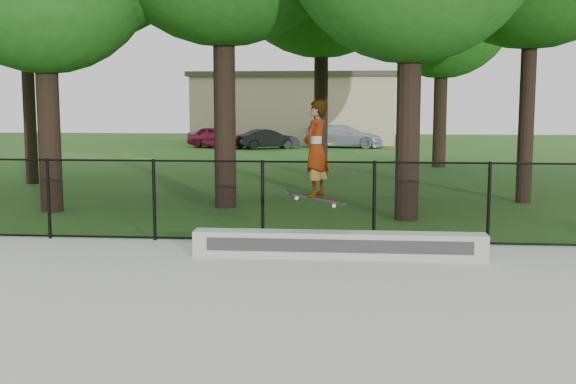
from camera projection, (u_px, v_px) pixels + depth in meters
The scene contains 9 objects.
ground at pixel (190, 361), 7.28m from camera, with size 100.00×100.00×0.00m, color #1B5818.
concrete_slab at pixel (190, 358), 7.27m from camera, with size 14.00×12.00×0.06m, color #ACADA8.
grind_ledge at pixel (338, 245), 11.76m from camera, with size 4.76×0.40×0.43m, color #B3B2AD.
car_a at pixel (218, 137), 39.87m from camera, with size 1.41×3.48×1.19m, color maroon.
car_b at pixel (268, 139), 39.19m from camera, with size 1.12×2.92×1.06m, color black.
car_c at pixel (344, 136), 40.14m from camera, with size 1.76×3.98×1.26m, color #A5ABBC.
skater_airborne at pixel (316, 151), 11.53m from camera, with size 0.83×0.66×1.71m.
chainlink_fence at pixel (263, 201), 13.00m from camera, with size 16.06×0.06×1.50m.
distant_building at pixel (295, 108), 44.72m from camera, with size 12.40×6.40×4.30m.
Camera 1 is at (1.62, -6.88, 2.62)m, focal length 45.00 mm.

